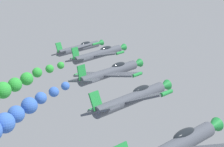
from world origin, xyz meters
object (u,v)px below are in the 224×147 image
Objects in this scene: airplane_left_outer at (131,99)px; airplane_right_inner at (110,72)px; airplane_lead at (79,48)px; airplane_left_inner at (99,54)px.

airplane_right_inner is at bearing 141.37° from airplane_left_outer.
airplane_lead is at bearing 142.31° from airplane_left_outer.
airplane_left_inner reaches higher than airplane_lead.
airplane_lead is 28.54m from airplane_right_inner.
airplane_left_inner is (12.12, -8.03, 2.72)m from airplane_lead.
airplane_left_inner is 13.83m from airplane_right_inner.
airplane_right_inner is at bearing -41.24° from airplane_left_inner.
airplane_left_outer is at bearing -39.99° from airplane_left_inner.
airplane_left_outer is at bearing -37.69° from airplane_lead.
airplane_right_inner reaches higher than airplane_left_inner.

